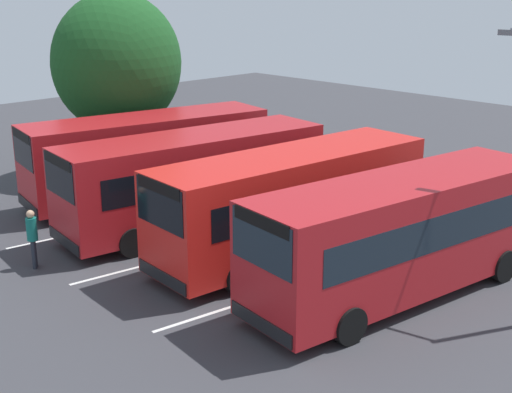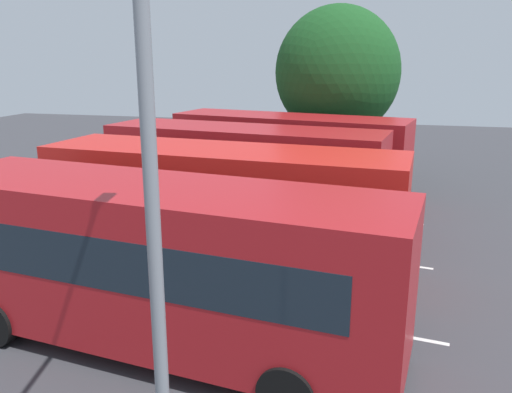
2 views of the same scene
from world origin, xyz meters
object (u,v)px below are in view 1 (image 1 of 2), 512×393
bus_far_left (147,154)px  pedestrian (32,234)px  depot_tree (117,63)px  bus_far_right (401,233)px  bus_center_left (193,178)px  bus_center_right (291,200)px

bus_far_left → pedestrian: 7.45m
pedestrian → depot_tree: 11.57m
bus_far_left → depot_tree: depot_tree is taller
pedestrian → bus_far_right: bearing=-19.3°
bus_center_left → depot_tree: size_ratio=1.24×
bus_center_left → pedestrian: (5.76, -0.56, -0.72)m
depot_tree → bus_far_right: bearing=83.3°
bus_center_left → bus_far_right: same height
bus_center_right → depot_tree: size_ratio=1.23×
bus_far_left → depot_tree: 5.26m
bus_far_left → bus_center_left: (0.87, 3.86, 0.00)m
pedestrian → bus_far_left: bearing=61.6°
bus_center_left → pedestrian: bearing=2.4°
bus_center_right → pedestrian: bus_center_right is taller
bus_center_right → bus_far_right: bearing=94.3°
bus_far_right → bus_center_left: bearing=-79.1°
bus_center_left → bus_far_right: bearing=101.3°
bus_far_right → depot_tree: size_ratio=1.24×
bus_center_left → pedestrian: size_ratio=5.37×
bus_center_right → bus_far_right: (0.04, 4.07, 0.00)m
depot_tree → bus_far_left: bearing=69.4°
bus_center_right → bus_far_right: same height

